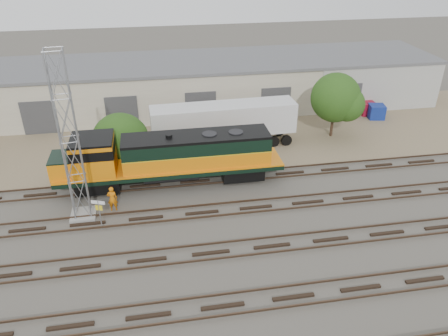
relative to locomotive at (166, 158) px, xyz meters
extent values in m
plane|color=#47423A|center=(2.17, -6.00, -2.43)|extent=(140.00, 140.00, 0.00)
cube|color=#726047|center=(2.17, 9.00, -2.42)|extent=(80.00, 16.00, 0.02)
cube|color=black|center=(2.17, -13.50, -2.36)|extent=(80.00, 2.40, 0.14)
cube|color=#4C3828|center=(2.17, -14.25, -2.22)|extent=(80.00, 0.08, 0.14)
cube|color=#4C3828|center=(2.17, -12.75, -2.22)|extent=(80.00, 0.08, 0.14)
cube|color=black|center=(2.17, -9.00, -2.36)|extent=(80.00, 2.40, 0.14)
cube|color=#4C3828|center=(2.17, -9.75, -2.22)|extent=(80.00, 0.08, 0.14)
cube|color=#4C3828|center=(2.17, -8.25, -2.22)|extent=(80.00, 0.08, 0.14)
cube|color=black|center=(2.17, -4.50, -2.36)|extent=(80.00, 2.40, 0.14)
cube|color=#4C3828|center=(2.17, -5.25, -2.22)|extent=(80.00, 0.08, 0.14)
cube|color=#4C3828|center=(2.17, -3.75, -2.22)|extent=(80.00, 0.08, 0.14)
cube|color=black|center=(2.17, 0.00, -2.36)|extent=(80.00, 2.40, 0.14)
cube|color=#4C3828|center=(2.17, -0.75, -2.22)|extent=(80.00, 0.08, 0.14)
cube|color=#4C3828|center=(2.17, 0.75, -2.22)|extent=(80.00, 0.08, 0.14)
cube|color=beige|center=(2.17, 17.00, 0.07)|extent=(58.00, 10.00, 5.00)
cube|color=#59595B|center=(2.17, 17.00, 2.72)|extent=(58.40, 10.40, 0.30)
cube|color=#999993|center=(24.17, 11.95, 0.07)|extent=(14.00, 0.10, 5.00)
cube|color=#333335|center=(-11.83, 11.94, -0.73)|extent=(3.20, 0.12, 3.40)
cube|color=#333335|center=(-3.83, 11.94, -0.73)|extent=(3.20, 0.12, 3.40)
cube|color=#333335|center=(4.17, 11.94, -0.73)|extent=(3.20, 0.12, 3.40)
cube|color=#333335|center=(12.17, 11.94, -0.73)|extent=(3.20, 0.12, 3.40)
cube|color=#333335|center=(20.17, 11.94, -0.73)|extent=(3.20, 0.12, 3.40)
cube|color=black|center=(-5.38, 0.00, -1.64)|extent=(3.31, 2.49, 1.04)
cube|color=black|center=(6.01, 0.00, -1.64)|extent=(3.31, 2.49, 1.04)
cube|color=black|center=(0.31, 0.00, -0.94)|extent=(17.61, 3.11, 0.36)
cylinder|color=black|center=(0.31, 0.00, -1.58)|extent=(4.35, 1.14, 1.14)
cube|color=orange|center=(2.38, 0.00, -0.13)|extent=(11.39, 2.69, 1.24)
cube|color=black|center=(2.38, 0.00, 1.00)|extent=(11.39, 2.69, 1.04)
cube|color=black|center=(2.38, 0.00, 1.63)|extent=(11.39, 2.69, 0.21)
cube|color=orange|center=(-5.38, 0.00, 0.59)|extent=(3.11, 3.11, 2.69)
cube|color=black|center=(-5.38, 0.00, 2.02)|extent=(3.11, 3.11, 0.17)
cube|color=orange|center=(-7.77, 0.00, -0.03)|extent=(1.66, 2.49, 1.45)
cube|color=gray|center=(-6.23, -3.30, -2.33)|extent=(1.75, 1.75, 0.20)
cylinder|color=gray|center=(-6.77, -2.77, 3.60)|extent=(0.09, 0.09, 11.67)
cylinder|color=gray|center=(-5.70, -2.77, 3.60)|extent=(0.09, 0.09, 11.67)
cylinder|color=gray|center=(-6.77, -3.84, 3.60)|extent=(0.09, 0.09, 11.67)
cylinder|color=gray|center=(-5.70, -3.84, 3.60)|extent=(0.09, 0.09, 11.67)
cylinder|color=gray|center=(-4.80, -5.17, -1.27)|extent=(0.07, 0.07, 2.33)
cube|color=white|center=(-4.80, -5.17, -0.26)|extent=(0.92, 0.35, 0.23)
cube|color=yellow|center=(-4.80, -5.17, -0.69)|extent=(0.46, 0.20, 0.37)
imported|color=#D06A0B|center=(-4.13, -2.97, -1.45)|extent=(0.73, 0.49, 1.97)
cube|color=silver|center=(5.59, 6.23, 0.27)|extent=(13.33, 3.07, 2.75)
cube|color=black|center=(10.79, 6.40, -1.92)|extent=(2.53, 2.63, 1.02)
cube|color=black|center=(0.53, 5.05, -1.77)|extent=(0.15, 0.15, 1.33)
cube|color=black|center=(0.47, 7.09, -1.77)|extent=(0.15, 0.15, 1.33)
cube|color=navy|center=(22.88, 10.07, -1.68)|extent=(1.84, 1.76, 1.50)
cube|color=maroon|center=(22.44, 11.26, -1.73)|extent=(1.51, 1.41, 1.40)
cylinder|color=#382619|center=(-3.63, 4.10, -2.21)|extent=(0.33, 0.33, 0.45)
sphere|color=#1F4614|center=(-3.63, 4.10, -0.27)|extent=(4.91, 4.91, 4.91)
sphere|color=#1F4614|center=(-2.65, 3.36, -0.76)|extent=(3.43, 3.43, 3.43)
cylinder|color=#382619|center=(16.40, 6.58, -1.26)|extent=(0.27, 0.27, 2.34)
sphere|color=#1F4614|center=(16.40, 6.58, 1.55)|extent=(4.68, 4.68, 4.68)
sphere|color=#1F4614|center=(17.34, 5.87, 1.08)|extent=(3.28, 3.28, 3.28)
camera|label=1|loc=(-0.66, -30.35, 15.76)|focal=35.00mm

